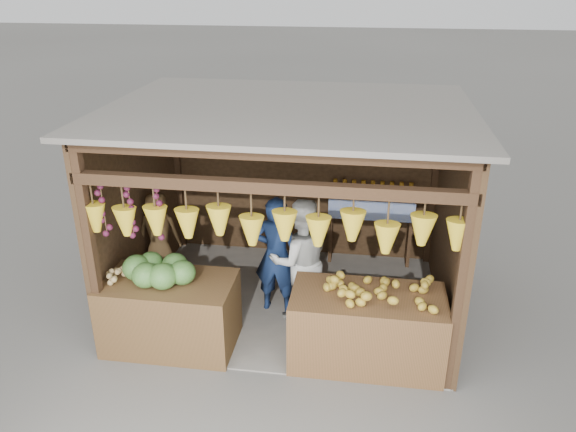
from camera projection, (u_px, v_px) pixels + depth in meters
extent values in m
plane|color=#514F49|center=(288.00, 301.00, 7.61)|extent=(80.00, 80.00, 0.00)
cube|color=slate|center=(288.00, 301.00, 7.60)|extent=(4.00, 3.00, 0.02)
cube|color=black|center=(303.00, 174.00, 8.44)|extent=(4.00, 0.06, 2.60)
cube|color=black|center=(138.00, 205.00, 7.35)|extent=(0.06, 3.00, 2.60)
cube|color=black|center=(451.00, 223.00, 6.82)|extent=(0.06, 3.00, 2.60)
cube|color=#605B54|center=(288.00, 109.00, 6.55)|extent=(4.30, 3.30, 0.06)
cube|color=black|center=(91.00, 256.00, 6.04)|extent=(0.11, 0.11, 2.60)
cube|color=black|center=(462.00, 283.00, 5.52)|extent=(0.11, 0.11, 2.60)
cube|color=black|center=(178.00, 170.00, 8.65)|extent=(0.11, 0.11, 2.60)
cube|color=black|center=(435.00, 182.00, 8.13)|extent=(0.11, 0.11, 2.60)
cube|color=black|center=(267.00, 187.00, 5.42)|extent=(4.00, 0.12, 0.12)
cube|color=black|center=(266.00, 153.00, 5.28)|extent=(4.00, 0.12, 0.12)
cube|color=#382314|center=(372.00, 198.00, 8.22)|extent=(1.25, 0.30, 0.05)
cube|color=#382314|center=(331.00, 228.00, 8.51)|extent=(0.05, 0.28, 1.05)
cube|color=#382314|center=(409.00, 233.00, 8.36)|extent=(0.05, 0.28, 1.05)
cube|color=blue|center=(371.00, 211.00, 8.13)|extent=(1.25, 0.02, 0.30)
cube|color=#4A3218|center=(170.00, 313.00, 6.58)|extent=(1.52, 0.85, 0.86)
cube|color=#4E361A|center=(367.00, 328.00, 6.31)|extent=(1.70, 0.85, 0.86)
cube|color=black|center=(164.00, 282.00, 7.77)|extent=(0.34, 0.34, 0.32)
imported|color=#132348|center=(276.00, 256.00, 7.11)|extent=(0.62, 0.44, 1.60)
imported|color=silver|center=(300.00, 260.00, 6.96)|extent=(0.95, 0.85, 1.64)
imported|color=#513A20|center=(159.00, 234.00, 7.47)|extent=(0.58, 0.39, 1.16)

